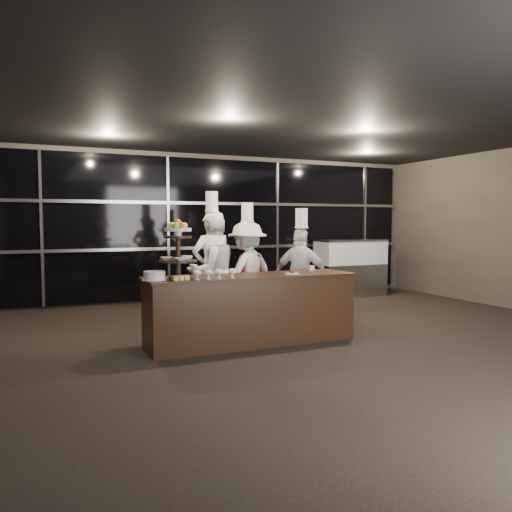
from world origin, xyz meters
name	(u,v)px	position (x,y,z in m)	size (l,w,h in m)	color
room	(372,233)	(0.00, 0.00, 1.50)	(10.00, 10.00, 10.00)	black
window_wall	(225,228)	(0.00, 4.94, 1.50)	(8.60, 0.10, 2.80)	black
buffet_counter	(251,309)	(-0.99, 1.28, 0.47)	(2.84, 0.74, 0.92)	black
display_stand	(178,245)	(-1.99, 1.28, 1.34)	(0.48, 0.48, 0.74)	black
compotes	(214,272)	(-1.59, 1.06, 1.00)	(0.58, 0.11, 0.12)	silver
layer_cake	(154,276)	(-2.30, 1.23, 0.97)	(0.30, 0.30, 0.11)	white
pastry_squares	(181,278)	(-2.00, 1.11, 0.95)	(0.20, 0.13, 0.05)	#EBDD73
small_plate	(292,273)	(-0.43, 1.18, 0.94)	(0.20, 0.20, 0.05)	white
chef_cup	(312,268)	(0.09, 1.53, 0.96)	(0.08, 0.08, 0.07)	white
display_case	(350,265)	(2.69, 4.30, 0.69)	(1.53, 0.67, 1.24)	#A5A5AA
chef_a	(212,268)	(-1.13, 2.46, 0.92)	(0.70, 0.50, 2.09)	white
chef_b	(212,271)	(-1.12, 2.49, 0.87)	(0.96, 0.83, 2.01)	white
chef_c	(247,272)	(-0.54, 2.48, 0.83)	(1.21, 0.99, 1.93)	silver
chef_d	(301,275)	(0.18, 2.02, 0.79)	(0.89, 0.91, 1.84)	silver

